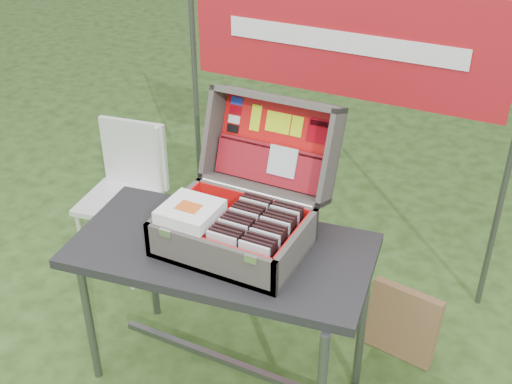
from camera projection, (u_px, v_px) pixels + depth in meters
The scene contains 93 objects.
table at pixel (224, 318), 2.75m from camera, with size 1.20×0.60×0.75m, color #29292B, non-canonical shape.
table_top at pixel (222, 251), 2.57m from camera, with size 1.20×0.60×0.04m, color #29292B.
table_leg_fl at pixel (88, 317), 2.79m from camera, with size 0.04×0.04×0.71m, color #59595B.
table_leg_bl at pixel (152, 257), 3.16m from camera, with size 0.04×0.04×0.71m, color #59595B.
table_leg_br at pixel (362, 325), 2.74m from camera, with size 0.04×0.04×0.71m, color #59595B.
table_brace at pixel (225, 360), 2.88m from camera, with size 1.05×0.03×0.03m, color #59595B.
suitcase at pixel (240, 187), 2.47m from camera, with size 0.56×0.56×0.50m, color #625D56, non-canonical shape.
suitcase_base_bottom at pixel (233, 246), 2.55m from camera, with size 0.56×0.40×0.02m, color #625D56.
suitcase_base_wall_front at pixel (209, 258), 2.37m from camera, with size 0.56×0.02×0.15m, color #625D56.
suitcase_base_wall_back at pixel (255, 210), 2.66m from camera, with size 0.56×0.02×0.15m, color #625D56.
suitcase_base_wall_left at pixel (175, 216), 2.62m from camera, with size 0.02×0.40×0.15m, color #625D56.
suitcase_base_wall_right at pixel (296, 251), 2.41m from camera, with size 0.02×0.40×0.15m, color #625D56.
suitcase_liner_floor at pixel (233, 243), 2.54m from camera, with size 0.51×0.35×0.01m, color red.
suitcase_latch_left at pixel (165, 233), 2.40m from camera, with size 0.05×0.01×0.03m, color silver.
suitcase_latch_right at pixel (251, 259), 2.26m from camera, with size 0.05×0.01×0.03m, color silver.
suitcase_hinge at pixel (256, 193), 2.63m from camera, with size 0.02×0.02×0.50m, color silver.
suitcase_lid_back at pixel (277, 143), 2.71m from camera, with size 0.56×0.40×0.02m, color #625D56.
suitcase_lid_rim_far at pixel (278, 99), 2.61m from camera, with size 0.56×0.02×0.15m, color #625D56.
suitcase_lid_rim_near at pixel (264, 188), 2.69m from camera, with size 0.56×0.02×0.15m, color #625D56.
suitcase_lid_rim_left at pixel (214, 131), 2.75m from camera, with size 0.02×0.40×0.15m, color #625D56.
suitcase_lid_rim_right at pixel (332, 157), 2.55m from camera, with size 0.02×0.40×0.15m, color #625D56.
suitcase_lid_liner at pixel (275, 143), 2.69m from camera, with size 0.51×0.35×0.01m, color red.
suitcase_liner_wall_front at pixel (211, 254), 2.37m from camera, with size 0.51×0.01×0.13m, color red.
suitcase_liner_wall_back at pixel (253, 209), 2.64m from camera, with size 0.51×0.01×0.13m, color red.
suitcase_liner_wall_left at pixel (178, 214), 2.60m from camera, with size 0.01×0.35×0.13m, color red.
suitcase_liner_wall_right at pixel (292, 247), 2.41m from camera, with size 0.01×0.35×0.13m, color red.
suitcase_lid_pocket at pixel (270, 165), 2.70m from camera, with size 0.49×0.16×0.03m, color maroon.
suitcase_pocket_edge at pixel (273, 146), 2.67m from camera, with size 0.48×0.02×0.02m, color maroon.
suitcase_pocket_cd at pixel (283, 161), 2.65m from camera, with size 0.12×0.12×0.01m, color silver.
lid_sticker_cc_a at pixel (237, 101), 2.73m from camera, with size 0.05×0.03×0.00m, color #1933B2.
lid_sticker_cc_b at pixel (235, 110), 2.74m from camera, with size 0.05×0.03×0.00m, color #9B010D.
lid_sticker_cc_c at pixel (234, 119), 2.75m from camera, with size 0.05×0.03×0.00m, color white.
lid_sticker_cc_d at pixel (233, 129), 2.76m from camera, with size 0.05×0.03×0.00m, color black.
lid_card_neon_tall at pixel (256, 118), 2.71m from camera, with size 0.04×0.11×0.00m, color #CDEF16.
lid_card_neon_main at pixel (278, 123), 2.67m from camera, with size 0.11×0.08×0.00m, color #CDEF16.
lid_card_neon_small at pixel (297, 126), 2.64m from camera, with size 0.05×0.08×0.00m, color #CDEF16.
lid_sticker_band at pixel (319, 131), 2.60m from camera, with size 0.10×0.10×0.00m, color #9B010D.
lid_sticker_band_bar at pixel (321, 124), 2.59m from camera, with size 0.09×0.02×0.00m, color black.
cd_left_0 at pixel (222, 251), 2.37m from camera, with size 0.12×0.01×0.14m, color silver.
cd_left_1 at pixel (225, 247), 2.39m from camera, with size 0.12×0.01×0.14m, color black.
cd_left_2 at pixel (227, 244), 2.40m from camera, with size 0.12×0.01×0.14m, color black.
cd_left_3 at pixel (230, 241), 2.42m from camera, with size 0.12×0.01×0.14m, color black.
cd_left_4 at pixel (233, 238), 2.44m from camera, with size 0.12×0.01×0.14m, color silver.
cd_left_5 at pixel (236, 235), 2.45m from camera, with size 0.12×0.01×0.14m, color black.
cd_left_6 at pixel (238, 233), 2.47m from camera, with size 0.12×0.01×0.14m, color black.
cd_left_7 at pixel (241, 230), 2.49m from camera, with size 0.12×0.01×0.14m, color black.
cd_left_8 at pixel (244, 227), 2.50m from camera, with size 0.12×0.01×0.14m, color silver.
cd_left_9 at pixel (246, 224), 2.52m from camera, with size 0.12×0.01×0.14m, color black.
cd_left_10 at pixel (249, 221), 2.54m from camera, with size 0.12×0.01×0.14m, color black.
cd_left_11 at pixel (251, 219), 2.56m from camera, with size 0.12×0.01×0.14m, color black.
cd_left_12 at pixel (254, 216), 2.57m from camera, with size 0.12×0.01×0.14m, color silver.
cd_left_13 at pixel (256, 213), 2.59m from camera, with size 0.12×0.01×0.14m, color black.
cd_left_14 at pixel (259, 211), 2.61m from camera, with size 0.12×0.01×0.14m, color black.
cd_right_0 at pixel (254, 260), 2.32m from camera, with size 0.12×0.01×0.14m, color silver.
cd_right_1 at pixel (257, 257), 2.34m from camera, with size 0.12×0.01×0.14m, color black.
cd_right_2 at pixel (259, 254), 2.35m from camera, with size 0.12×0.01×0.14m, color black.
cd_right_3 at pixel (262, 251), 2.37m from camera, with size 0.12×0.01×0.14m, color black.
cd_right_4 at pixel (265, 248), 2.39m from camera, with size 0.12×0.01×0.14m, color silver.
cd_right_5 at pixel (267, 245), 2.40m from camera, with size 0.12×0.01×0.14m, color black.
cd_right_6 at pixel (270, 242), 2.42m from camera, with size 0.12×0.01×0.14m, color black.
cd_right_7 at pixel (272, 239), 2.44m from camera, with size 0.12×0.01×0.14m, color black.
cd_right_8 at pixel (275, 236), 2.45m from camera, with size 0.12×0.01×0.14m, color silver.
cd_right_9 at pixel (277, 233), 2.47m from camera, with size 0.12×0.01×0.14m, color black.
cd_right_10 at pixel (280, 230), 2.49m from camera, with size 0.12×0.01×0.14m, color black.
cd_right_11 at pixel (282, 227), 2.50m from camera, with size 0.12×0.01×0.14m, color black.
cd_right_12 at pixel (284, 224), 2.52m from camera, with size 0.12×0.01×0.14m, color silver.
cd_right_13 at pixel (286, 221), 2.54m from camera, with size 0.12×0.01×0.14m, color black.
cd_right_14 at pixel (289, 219), 2.55m from camera, with size 0.12×0.01×0.14m, color black.
songbook_0 at pixel (191, 216), 2.47m from camera, with size 0.21×0.21×0.01m, color white.
songbook_1 at pixel (190, 215), 2.47m from camera, with size 0.21×0.21×0.01m, color white.
songbook_2 at pixel (190, 214), 2.47m from camera, with size 0.21×0.21×0.01m, color white.
songbook_3 at pixel (190, 213), 2.46m from camera, with size 0.21×0.21×0.01m, color white.
songbook_4 at pixel (190, 212), 2.46m from camera, with size 0.21×0.21×0.01m, color white.
songbook_5 at pixel (190, 211), 2.46m from camera, with size 0.21×0.21×0.01m, color white.
songbook_6 at pixel (190, 210), 2.46m from camera, with size 0.21×0.21×0.01m, color white.
songbook_7 at pixel (190, 209), 2.45m from camera, with size 0.21×0.21×0.01m, color white.
songbook_8 at pixel (190, 208), 2.45m from camera, with size 0.21×0.21×0.01m, color white.
songbook_9 at pixel (190, 207), 2.45m from camera, with size 0.21×0.21×0.01m, color white.
songbook_graphic at pixel (188, 207), 2.44m from camera, with size 0.09×0.07×0.00m, color #D85919.
chair at pixel (119, 203), 3.48m from camera, with size 0.38×0.42×0.83m, color silver, non-canonical shape.
chair_seat at pixel (119, 201), 3.47m from camera, with size 0.38×0.38×0.03m, color silver.
chair_backrest at pixel (134, 154), 3.50m from camera, with size 0.38×0.03×0.40m, color silver.
chair_leg_fl at pixel (81, 241), 3.52m from camera, with size 0.02×0.02×0.42m, color silver.
chair_leg_fr at pixel (129, 257), 3.40m from camera, with size 0.02×0.02×0.42m, color silver.
chair_leg_bl at pixel (117, 213), 3.77m from camera, with size 0.02×0.02×0.42m, color silver.
chair_leg_br at pixel (163, 227), 3.64m from camera, with size 0.02×0.02×0.42m, color silver.
chair_upright_left at pixel (111, 149), 3.57m from camera, with size 0.02×0.02×0.40m, color silver.
chair_upright_right at pixel (159, 161), 3.45m from camera, with size 0.02×0.02×0.40m, color silver.
cardboard_box at pixel (403, 323), 3.01m from camera, with size 0.34×0.05×0.36m, color brown.
banner_post_left at pixel (196, 97), 3.63m from camera, with size 0.03×0.03×1.70m, color #59595B.
banner_post_right at pixel (510, 161), 2.97m from camera, with size 0.03×0.03×1.70m, color #59595B.
banner at pixel (343, 41), 3.06m from camera, with size 1.60×0.01×0.55m, color #A6141C.
banner_text at pixel (342, 42), 3.05m from camera, with size 1.20×0.00×0.10m, color white.
Camera 1 is at (0.97, -1.77, 2.25)m, focal length 45.00 mm.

